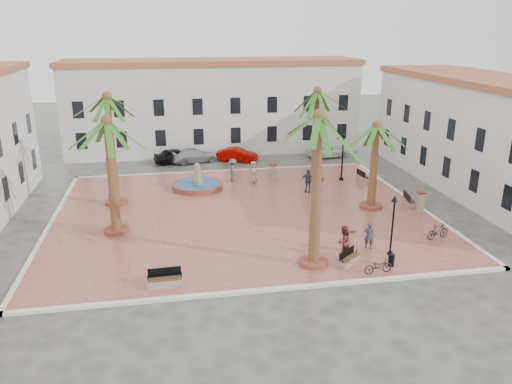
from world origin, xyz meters
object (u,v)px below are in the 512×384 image
(palm_ne, at_px, (317,101))
(pedestrian_fountain_b, at_px, (308,181))
(fountain, at_px, (198,185))
(cyclist_b, at_px, (343,241))
(bollard_se, at_px, (350,240))
(car_silver, at_px, (195,155))
(pedestrian_fountain_a, at_px, (253,172))
(lamppost_s, at_px, (394,215))
(car_black, at_px, (176,156))
(bench_s, at_px, (165,281))
(car_red, at_px, (237,155))
(bench_se, at_px, (349,260))
(palm_sw, at_px, (108,135))
(cyclist_a, at_px, (369,235))
(bench_ne, at_px, (363,177))
(bench_e, at_px, (409,201))
(bicycle_a, at_px, (378,266))
(pedestrian_east, at_px, (318,189))
(lamppost_e, at_px, (343,145))
(bollard_e, at_px, (420,202))
(bicycle_b, at_px, (438,231))
(palm_e, at_px, (376,137))
(litter_bin, at_px, (391,260))
(palm_nw, at_px, (108,109))
(pedestrian_north, at_px, (233,170))
(car_white, at_px, (328,151))
(palm_s, at_px, (319,134))

(palm_ne, xyz_separation_m, pedestrian_fountain_b, (-1.52, -3.29, -5.76))
(fountain, bearing_deg, cyclist_b, -62.82)
(bollard_se, distance_m, car_silver, 23.72)
(pedestrian_fountain_a, bearing_deg, cyclist_b, -82.91)
(lamppost_s, height_order, car_black, lamppost_s)
(bench_s, bearing_deg, car_red, 71.50)
(bench_se, height_order, cyclist_b, cyclist_b)
(palm_sw, bearing_deg, cyclist_a, -18.93)
(bench_ne, relative_size, lamppost_s, 0.48)
(palm_sw, distance_m, bench_e, 21.77)
(car_red, bearing_deg, bicycle_a, -147.64)
(pedestrian_east, bearing_deg, lamppost_e, 128.42)
(bollard_e, height_order, bicycle_b, bollard_e)
(palm_e, distance_m, litter_bin, 10.57)
(bollard_e, distance_m, bicycle_a, 10.52)
(bench_ne, bearing_deg, car_red, 42.48)
(palm_nw, xyz_separation_m, pedestrian_north, (9.29, 4.17, -6.06))
(palm_sw, relative_size, pedestrian_fountain_a, 4.10)
(lamppost_s, bearing_deg, pedestrian_fountain_a, 109.68)
(bench_ne, xyz_separation_m, lamppost_e, (-1.77, 0.40, 2.79))
(bench_se, height_order, bollard_e, bollard_e)
(bench_e, bearing_deg, palm_nw, 88.41)
(bollard_e, height_order, car_white, bollard_e)
(litter_bin, xyz_separation_m, bicycle_a, (-1.07, -0.70, 0.08))
(bench_e, bearing_deg, pedestrian_fountain_b, 66.24)
(fountain, height_order, pedestrian_north, fountain)
(bicycle_a, xyz_separation_m, car_silver, (-8.21, 25.32, 0.11))
(lamppost_e, bearing_deg, palm_ne, 163.07)
(cyclist_a, xyz_separation_m, car_white, (4.62, 21.97, -0.35))
(car_silver, bearing_deg, palm_nw, 137.51)
(litter_bin, height_order, car_silver, car_silver)
(bollard_se, bearing_deg, palm_sw, 158.57)
(bench_s, relative_size, bollard_se, 1.31)
(bicycle_a, bearing_deg, palm_sw, 55.28)
(palm_sw, relative_size, car_red, 1.88)
(bollard_se, distance_m, car_red, 22.37)
(fountain, distance_m, palm_e, 14.76)
(lamppost_e, relative_size, pedestrian_east, 2.67)
(bench_se, height_order, bicycle_a, bicycle_a)
(bicycle_a, bearing_deg, car_black, 16.87)
(palm_e, bearing_deg, bicycle_a, -110.46)
(car_red, bearing_deg, cyclist_b, -149.63)
(bollard_e, xyz_separation_m, car_red, (-10.68, 16.80, -0.28))
(palm_s, bearing_deg, pedestrian_east, 71.99)
(palm_e, bearing_deg, car_red, 116.68)
(bicycle_b, height_order, pedestrian_east, pedestrian_east)
(car_white, bearing_deg, bollard_se, 157.57)
(palm_ne, xyz_separation_m, bench_se, (-2.71, -15.97, -6.46))
(palm_sw, distance_m, pedestrian_fountain_a, 14.80)
(bench_ne, bearing_deg, bicycle_b, 174.38)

